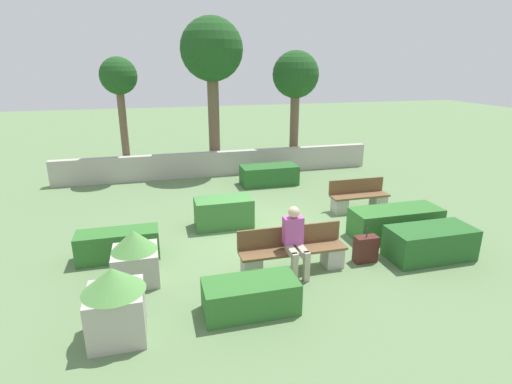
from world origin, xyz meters
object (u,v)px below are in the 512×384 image
planter_corner_right (135,256)px  person_seated_man (295,238)px  tree_center_left (212,53)px  planter_corner_left (115,301)px  suitcase (366,249)px  bench_left_side (359,199)px  tree_center_right (296,78)px  bench_front (292,254)px  tree_leftmost (119,82)px

planter_corner_right → person_seated_man: bearing=-9.2°
tree_center_left → planter_corner_left: bearing=-107.8°
person_seated_man → suitcase: size_ratio=1.78×
bench_left_side → tree_center_left: 7.37m
bench_left_side → suitcase: size_ratio=2.18×
bench_left_side → person_seated_man: bearing=-132.3°
person_seated_man → tree_center_left: (-0.24, 8.20, 3.53)m
suitcase → tree_center_left: tree_center_left is taller
tree_center_left → tree_center_right: tree_center_left is taller
bench_front → planter_corner_right: bearing=173.5°
planter_corner_left → tree_center_right: 11.65m
tree_leftmost → bench_front: bearing=-66.0°
planter_corner_right → tree_center_left: bearing=70.3°
bench_front → planter_corner_right: planter_corner_right is taller
bench_front → bench_left_side: bearing=42.7°
suitcase → tree_leftmost: (-5.05, 7.84, 3.08)m
planter_corner_left → planter_corner_right: bearing=81.8°
bench_front → suitcase: bench_front is taller
bench_left_side → planter_corner_right: planter_corner_right is taller
bench_left_side → suitcase: bench_left_side is taller
planter_corner_left → person_seated_man: bearing=19.6°
person_seated_man → planter_corner_right: person_seated_man is taller
tree_leftmost → tree_center_right: (6.41, 0.39, 0.06)m
suitcase → tree_leftmost: 9.82m
bench_front → person_seated_man: bearing=-94.3°
bench_left_side → tree_center_right: (0.01, 5.43, 3.10)m
tree_leftmost → planter_corner_left: bearing=-88.7°
planter_corner_left → tree_center_left: 10.49m
bench_left_side → bench_front: bearing=-133.6°
bench_front → bench_left_side: (2.95, 2.73, -0.02)m
suitcase → planter_corner_left: bearing=-165.8°
person_seated_man → tree_center_left: tree_center_left is taller
bench_front → tree_center_right: size_ratio=0.49×
bench_left_side → planter_corner_right: 6.43m
bench_front → person_seated_man: size_ratio=1.59×
suitcase → tree_center_left: bearing=102.8°
planter_corner_left → tree_leftmost: (-0.20, 9.06, 2.75)m
bench_front → person_seated_man: person_seated_man is taller
bench_left_side → planter_corner_left: bearing=-143.4°
bench_front → bench_left_side: size_ratio=1.30×
tree_leftmost → tree_center_right: tree_center_right is taller
bench_front → suitcase: (1.59, -0.07, -0.07)m
tree_center_right → bench_front: bearing=-109.9°
planter_corner_right → tree_leftmost: (-0.44, 7.42, 2.84)m
planter_corner_right → tree_center_left: size_ratio=0.19×
tree_center_right → tree_leftmost: bearing=-176.5°
bench_left_side → suitcase: 3.11m
planter_corner_right → tree_center_right: (5.97, 7.81, 2.90)m
person_seated_man → planter_corner_right: (-3.00, 0.49, -0.23)m
tree_leftmost → tree_center_left: bearing=5.2°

